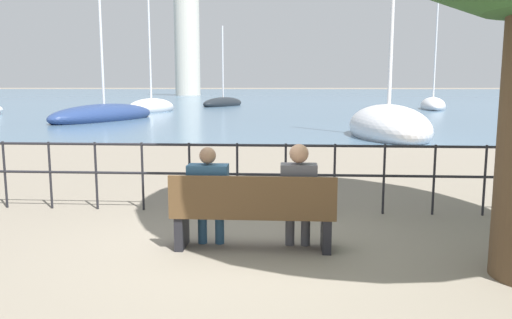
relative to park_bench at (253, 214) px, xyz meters
The scene contains 12 objects.
ground_plane 0.44m from the park_bench, 90.00° to the left, with size 1000.00×1000.00×0.00m, color gray.
harbor_water 160.40m from the park_bench, 90.00° to the left, with size 600.00×300.00×0.01m.
park_bench is the anchor object (origin of this frame).
seated_person_left 0.58m from the park_bench, behind, with size 0.47×0.35×1.20m.
seated_person_right 0.59m from the park_bench, ahead, with size 0.42×0.35×1.25m.
promenade_railing 1.81m from the park_bench, 90.00° to the left, with size 10.98×0.04×1.05m.
sailboat_0 38.93m from the park_bench, 71.49° to the left, with size 3.57×8.14×12.30m.
sailboat_1 42.34m from the park_bench, 97.96° to the left, with size 4.18×7.07×7.83m.
sailboat_2 23.74m from the park_bench, 114.51° to the left, with size 4.85×8.48×11.00m.
sailboat_3 32.40m from the park_bench, 107.52° to the left, with size 3.55×5.62×11.57m.
sailboat_5 13.89m from the park_bench, 72.79° to the left, with size 3.22×5.98×9.14m.
harbor_lighthouse 98.02m from the park_bench, 101.88° to the left, with size 5.01×5.01×27.34m.
Camera 1 is at (0.40, -5.66, 1.90)m, focal length 35.00 mm.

